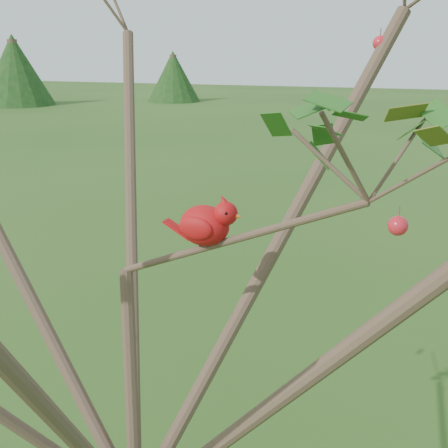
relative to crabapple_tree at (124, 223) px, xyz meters
The scene contains 3 objects.
crabapple_tree is the anchor object (origin of this frame).
cardinal 0.19m from the crabapple_tree, 33.38° to the left, with size 0.20×0.11×0.14m.
distant_trees 24.34m from the crabapple_tree, 96.48° to the left, with size 36.09×10.86×3.79m.
Camera 1 is at (0.65, -1.08, 2.49)m, focal length 45.00 mm.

